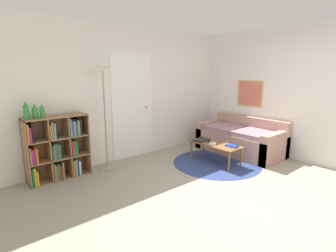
# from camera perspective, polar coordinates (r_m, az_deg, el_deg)

# --- Properties ---
(ground_plane) EXTENTS (14.00, 14.00, 0.00)m
(ground_plane) POSITION_cam_1_polar(r_m,az_deg,el_deg) (3.83, 17.30, -15.89)
(ground_plane) COLOR gray
(wall_back) EXTENTS (7.51, 0.11, 2.60)m
(wall_back) POSITION_cam_1_polar(r_m,az_deg,el_deg) (5.37, -7.28, 6.99)
(wall_back) COLOR silver
(wall_back) RESTS_ON ground_plane
(wall_right) EXTENTS (0.08, 5.72, 2.60)m
(wall_right) POSITION_cam_1_polar(r_m,az_deg,el_deg) (6.07, 18.97, 7.15)
(wall_right) COLOR silver
(wall_right) RESTS_ON ground_plane
(rug) EXTENTS (1.67, 1.67, 0.01)m
(rug) POSITION_cam_1_polar(r_m,az_deg,el_deg) (5.19, 10.51, -7.86)
(rug) COLOR navy
(rug) RESTS_ON ground_plane
(bookshelf) EXTENTS (0.96, 0.34, 1.05)m
(bookshelf) POSITION_cam_1_polar(r_m,az_deg,el_deg) (4.63, -23.07, -4.64)
(bookshelf) COLOR #936B47
(bookshelf) RESTS_ON ground_plane
(floor_lamp) EXTENTS (0.32, 0.32, 1.84)m
(floor_lamp) POSITION_cam_1_polar(r_m,az_deg,el_deg) (4.65, -13.90, 8.66)
(floor_lamp) COLOR gray
(floor_lamp) RESTS_ON ground_plane
(couch) EXTENTS (0.90, 1.76, 0.75)m
(couch) POSITION_cam_1_polar(r_m,az_deg,el_deg) (5.90, 15.69, -2.81)
(couch) COLOR tan
(couch) RESTS_ON ground_plane
(coffee_table) EXTENTS (0.44, 1.01, 0.38)m
(coffee_table) POSITION_cam_1_polar(r_m,az_deg,el_deg) (5.12, 10.25, -4.19)
(coffee_table) COLOR brown
(coffee_table) RESTS_ON ground_plane
(laptop) EXTENTS (0.34, 0.26, 0.02)m
(laptop) POSITION_cam_1_polar(r_m,az_deg,el_deg) (5.28, 7.31, -3.00)
(laptop) COLOR black
(laptop) RESTS_ON coffee_table
(bowl) EXTENTS (0.13, 0.13, 0.04)m
(bowl) POSITION_cam_1_polar(r_m,az_deg,el_deg) (5.01, 9.71, -3.84)
(bowl) COLOR silver
(bowl) RESTS_ON coffee_table
(book_stack_on_table) EXTENTS (0.16, 0.21, 0.03)m
(book_stack_on_table) POSITION_cam_1_polar(r_m,az_deg,el_deg) (4.94, 13.73, -4.25)
(book_stack_on_table) COLOR silver
(book_stack_on_table) RESTS_ON coffee_table
(remote) EXTENTS (0.05, 0.17, 0.02)m
(remote) POSITION_cam_1_polar(r_m,az_deg,el_deg) (5.14, 9.46, -3.51)
(remote) COLOR black
(remote) RESTS_ON coffee_table
(bottle_left) EXTENTS (0.08, 0.08, 0.26)m
(bottle_left) POSITION_cam_1_polar(r_m,az_deg,el_deg) (4.40, -28.46, 2.69)
(bottle_left) COLOR #2D8438
(bottle_left) RESTS_ON bookshelf
(bottle_middle) EXTENTS (0.08, 0.08, 0.21)m
(bottle_middle) POSITION_cam_1_polar(r_m,az_deg,el_deg) (4.43, -26.94, 2.61)
(bottle_middle) COLOR #2D8438
(bottle_middle) RESTS_ON bookshelf
(bottle_right) EXTENTS (0.07, 0.07, 0.20)m
(bottle_right) POSITION_cam_1_polar(r_m,az_deg,el_deg) (4.43, -25.69, 2.72)
(bottle_right) COLOR #2D8438
(bottle_right) RESTS_ON bookshelf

